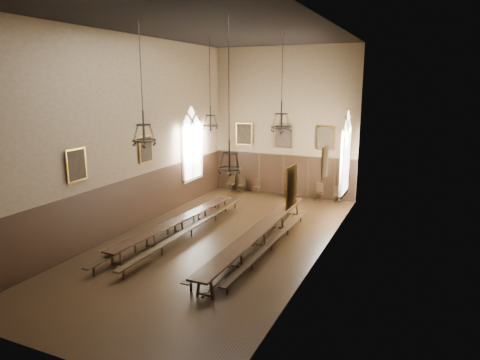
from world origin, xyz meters
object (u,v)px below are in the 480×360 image
Objects in this scene: table_left at (179,226)px; bench_right_inner at (248,238)px; chair_0 at (230,186)px; chandelier_back_right at (281,121)px; chair_1 at (242,188)px; chair_2 at (256,189)px; table_right at (259,238)px; bench_left_outer at (168,228)px; bench_right_outer at (272,245)px; chandelier_front_right at (229,158)px; chair_6 at (319,196)px; chandelier_back_left at (210,119)px; bench_left_inner at (192,230)px; chair_4 at (287,192)px; chair_7 at (337,198)px.

table_left is 3.47m from bench_right_inner.
bench_right_inner is 10.49× the size of chair_0.
chandelier_back_right is at bearing 26.35° from table_left.
chair_1 is (-0.51, 8.39, -0.08)m from table_left.
table_left is 6.71m from chandelier_back_right.
table_right is at bearing -68.03° from chair_2.
bench_left_outer reaches higher than bench_right_outer.
chandelier_front_right is (5.25, -11.18, 3.99)m from chair_0.
chair_6 reaches higher than chair_0.
bench_left_outer is 2.39× the size of chandelier_back_left.
bench_left_inner is at bearing -179.91° from table_right.
bench_right_outer is (0.60, -0.11, -0.16)m from table_right.
bench_right_inner is 1.95× the size of chandelier_front_right.
bench_right_outer is at bearing -78.64° from chandelier_back_right.
chair_2 reaches higher than chair_1.
chair_2 is at bearing 84.02° from bench_left_outer.
chair_0 is 1.06× the size of chair_2.
chair_0 is (-5.32, 8.42, -0.13)m from table_right.
bench_left_inner is at bearing 178.47° from bench_right_outer.
bench_left_inner is 2.00× the size of chandelier_front_right.
chair_0 is at bearing -170.27° from chair_4.
bench_right_inner is 1.12× the size of bench_right_outer.
chair_0 is (-1.28, 8.34, -0.06)m from table_left.
bench_left_outer is at bearing -87.46° from chair_1.
chair_0 is 1.04× the size of chair_4.
table_left is 6.27m from chandelier_front_right.
chandelier_back_right is at bearing -46.09° from chair_0.
chandelier_back_left is (-0.48, 2.90, 4.79)m from bench_left_inner.
chair_7 is at bearing 55.40° from bench_left_outer.
chandelier_back_right and chandelier_front_right have the same top height.
chair_4 reaches higher than table_left.
chair_1 is (-1.25, 8.47, -0.03)m from bench_left_inner.
chandelier_back_left is at bearing 78.29° from bench_left_outer.
bench_left_outer is at bearing -120.71° from chair_6.
table_right is 11.05× the size of chair_0.
table_left is 8.44m from chair_0.
chair_2 is 0.99× the size of chair_4.
chair_7 is (3.07, 0.03, -0.01)m from chair_4.
chair_7 is at bearing 81.58° from chandelier_front_right.
bench_left_inner is 2.45× the size of chandelier_back_right.
table_right is at bearing -1.10° from table_left.
table_left is at bearing -97.96° from chair_4.
chair_6 is at bearing 86.86° from chandelier_back_right.
bench_left_inner is 11.71× the size of chair_1.
chair_7 is 0.21× the size of chandelier_back_right.
chair_6 is at bearing 86.65° from table_right.
chandelier_back_right reaches higher than chair_7.
table_right is 1.03× the size of bench_left_outer.
chair_4 is 1.04× the size of chair_7.
chair_7 is 0.17× the size of chandelier_front_right.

